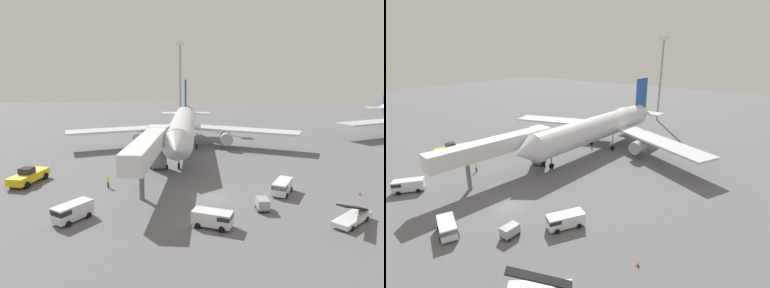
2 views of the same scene
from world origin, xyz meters
The scene contains 12 objects.
ground_plane centered at (0.00, 0.00, 0.00)m, with size 300.00×300.00×0.00m, color slate.
airplane_at_gate centered at (-3.24, 30.72, 5.16)m, with size 52.21×48.56×14.90m.
jet_bridge centered at (-8.87, 6.65, 5.90)m, with size 5.93×23.39×7.71m.
pushback_tug centered at (-27.68, 7.87, 1.19)m, with size 4.24×7.65×2.59m.
belt_loader_truck centered at (14.84, -8.85, 0.75)m, with size 6.06×5.34×3.04m.
service_van_rear_right centered at (9.89, 1.07, 1.11)m, with size 4.15×5.18×1.93m.
service_van_rear_left centered at (-17.14, -6.37, 1.17)m, with size 4.30×4.88×2.05m.
service_van_mid_right centered at (-0.99, -8.93, 1.08)m, with size 4.84×3.58×1.86m.
baggage_cart_near_left centered at (5.64, -4.52, 0.84)m, with size 1.47×2.23×1.53m.
ground_crew_worker_foreground centered at (-15.08, 5.10, 0.94)m, with size 0.42×0.42×1.77m.
safety_cone_alpha centered at (20.77, 0.20, 0.27)m, with size 0.36×0.36×0.55m.
apron_light_mast centered at (-2.97, 65.46, 17.95)m, with size 2.40×2.40×25.90m.
Camera 2 is at (30.50, -24.00, 22.40)m, focal length 26.80 mm.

